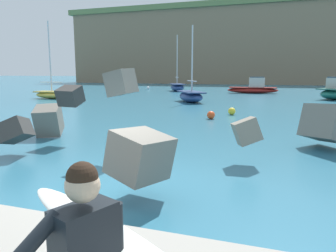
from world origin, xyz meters
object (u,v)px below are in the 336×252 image
mooring_buoy_middle (232,111)px  boat_mid_right (55,94)px  mooring_buoy_inner (148,88)px  boat_near_centre (177,87)px  boat_near_right (253,88)px  mooring_buoy_outer (211,115)px  boat_near_left (191,96)px  station_building_central (306,8)px

mooring_buoy_middle → boat_mid_right: bearing=159.3°
mooring_buoy_inner → boat_near_centre: bearing=-29.3°
mooring_buoy_inner → boat_near_right: bearing=-16.1°
boat_near_centre → boat_near_right: size_ratio=1.21×
boat_near_centre → mooring_buoy_outer: (9.67, -25.22, -0.35)m
boat_mid_right → boat_near_right: bearing=39.7°
boat_mid_right → mooring_buoy_inner: (1.99, 19.35, -0.23)m
mooring_buoy_outer → mooring_buoy_inner: bearing=118.3°
boat_near_left → boat_near_centre: boat_near_centre is taller
boat_near_centre → mooring_buoy_outer: size_ratio=17.12×
boat_near_right → boat_near_centre: bearing=172.1°
boat_near_centre → mooring_buoy_inner: 6.42m
mooring_buoy_inner → mooring_buoy_middle: same height
boat_near_centre → boat_near_right: 10.34m
boat_near_left → mooring_buoy_outer: size_ratio=14.54×
boat_near_left → station_building_central: size_ratio=0.83×
boat_near_left → station_building_central: station_building_central is taller
boat_near_centre → boat_mid_right: (-7.58, -16.21, -0.12)m
mooring_buoy_middle → mooring_buoy_outer: same height
boat_near_left → mooring_buoy_outer: bearing=-69.1°
boat_near_right → station_building_central: size_ratio=0.81×
boat_near_left → station_building_central: 75.48m
mooring_buoy_outer → boat_near_left: bearing=110.9°
boat_mid_right → mooring_buoy_inner: 19.45m
boat_mid_right → mooring_buoy_inner: boat_mid_right is taller
boat_near_left → boat_near_right: boat_near_left is taller
boat_near_left → station_building_central: (13.16, 71.75, 19.39)m
boat_near_left → boat_mid_right: (-13.56, -0.67, -0.08)m
mooring_buoy_inner → station_building_central: (24.73, 53.07, 19.70)m
mooring_buoy_middle → station_building_central: size_ratio=0.06×
boat_near_right → mooring_buoy_inner: 16.48m
mooring_buoy_outer → station_building_central: bearing=83.4°
boat_near_right → mooring_buoy_middle: boat_near_right is taller
station_building_central → boat_mid_right: bearing=-110.3°
boat_mid_right → mooring_buoy_middle: size_ratio=16.75×
boat_near_right → mooring_buoy_inner: bearing=163.9°
boat_near_left → boat_mid_right: bearing=-177.2°
boat_near_left → mooring_buoy_middle: (4.53, -7.51, -0.31)m
boat_near_left → boat_near_centre: bearing=111.0°
boat_mid_right → mooring_buoy_outer: size_ratio=16.75×
mooring_buoy_middle → boat_near_centre: bearing=114.5°
boat_near_left → mooring_buoy_inner: 21.97m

